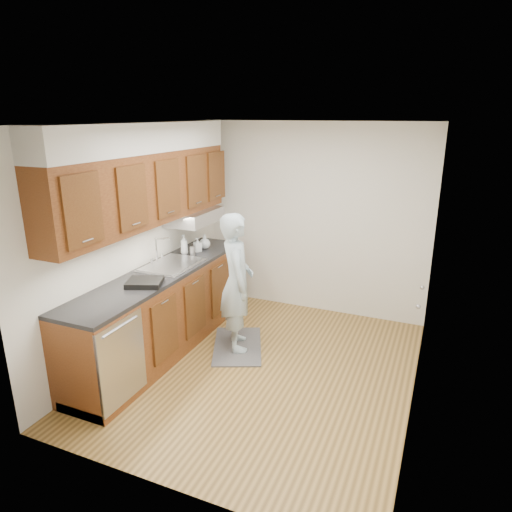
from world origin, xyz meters
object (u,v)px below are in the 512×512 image
(steel_can, at_px, (192,251))
(dish_rack, at_px, (145,282))
(person, at_px, (237,273))
(soap_bottle_a, at_px, (184,244))
(soap_bottle_c, at_px, (205,241))
(soap_bottle_b, at_px, (198,245))
(soda_can, at_px, (193,251))

(steel_can, xyz_separation_m, dish_rack, (0.07, -1.05, -0.03))
(person, xyz_separation_m, dish_rack, (-0.65, -0.77, 0.06))
(soap_bottle_a, relative_size, soap_bottle_c, 1.32)
(soap_bottle_b, relative_size, steel_can, 1.57)
(soap_bottle_a, bearing_deg, steel_can, -13.06)
(person, height_order, soap_bottle_a, person)
(steel_can, bearing_deg, soap_bottle_b, 98.91)
(soap_bottle_c, distance_m, dish_rack, 1.38)
(person, height_order, soap_bottle_b, person)
(steel_can, relative_size, dish_rack, 0.33)
(soap_bottle_c, height_order, steel_can, soap_bottle_c)
(soap_bottle_a, distance_m, soda_can, 0.15)
(soap_bottle_c, bearing_deg, soda_can, -87.67)
(soap_bottle_c, xyz_separation_m, dish_rack, (0.08, -1.38, -0.06))
(soap_bottle_c, bearing_deg, steel_can, -87.18)
(soap_bottle_b, bearing_deg, soap_bottle_c, 86.27)
(steel_can, bearing_deg, dish_rack, -86.32)
(soap_bottle_b, relative_size, dish_rack, 0.52)
(soap_bottle_a, distance_m, steel_can, 0.15)
(soap_bottle_c, bearing_deg, soap_bottle_b, -93.73)
(soap_bottle_c, bearing_deg, dish_rack, -86.53)
(steel_can, bearing_deg, soap_bottle_a, 166.94)
(soda_can, height_order, steel_can, steel_can)
(soap_bottle_a, xyz_separation_m, soda_can, (0.13, -0.02, -0.07))
(steel_can, distance_m, dish_rack, 1.05)
(soap_bottle_c, bearing_deg, person, -39.66)
(soap_bottle_a, distance_m, dish_rack, 1.10)
(person, bearing_deg, soap_bottle_c, 18.56)
(soda_can, bearing_deg, person, -21.60)
(steel_can, bearing_deg, soap_bottle_c, 92.82)
(soap_bottle_a, xyz_separation_m, dish_rack, (0.20, -1.08, -0.09))
(person, relative_size, soda_can, 16.93)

